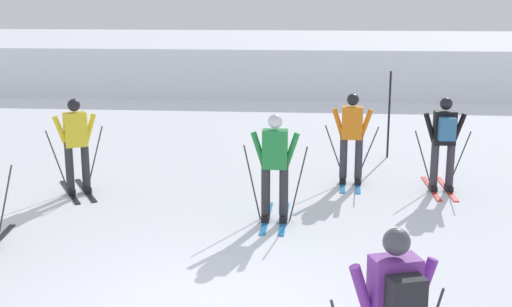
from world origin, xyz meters
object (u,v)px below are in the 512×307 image
Objects in this scene: skier_orange at (352,136)px; skier_black at (444,140)px; skier_yellow at (76,144)px; trail_marker_pole at (389,115)px; skier_green at (275,165)px.

skier_black is (1.61, -0.37, 0.04)m from skier_orange.
skier_yellow is 0.91× the size of trail_marker_pole.
skier_yellow is (-4.85, -1.07, 0.00)m from skier_orange.
trail_marker_pole is (-0.70, 2.61, -0.02)m from skier_black.
skier_black is at bearing -74.90° from trail_marker_pole.
skier_green is 5.03m from trail_marker_pole.
trail_marker_pole is (2.18, 4.53, 0.02)m from skier_green.
skier_yellow is at bearing -150.13° from trail_marker_pole.
skier_green is 0.91× the size of trail_marker_pole.
skier_orange is 1.00× the size of skier_yellow.
trail_marker_pole reaches higher than skier_green.
trail_marker_pole is (5.75, 3.30, 0.02)m from skier_yellow.
trail_marker_pole is at bearing 29.87° from skier_yellow.
trail_marker_pole is at bearing 68.02° from skier_orange.
skier_green is at bearing -115.73° from trail_marker_pole.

